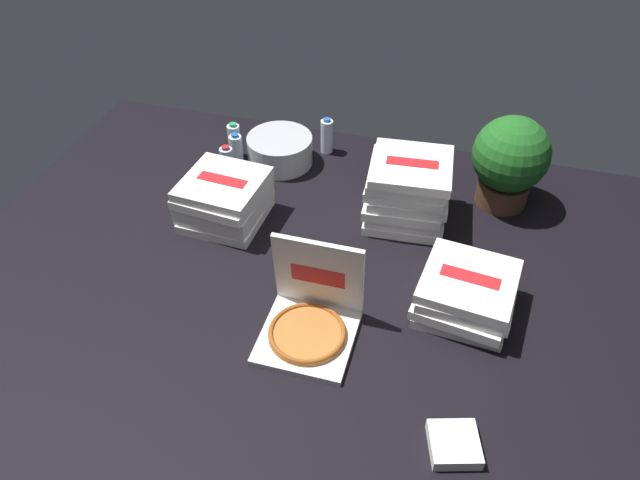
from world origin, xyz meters
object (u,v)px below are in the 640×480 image
Objects in this scene: pizza_stack_right_mid at (408,190)px; water_bottle_0 at (234,141)px; pizza_stack_left_mid at (224,199)px; water_bottle_2 at (227,164)px; water_bottle_3 at (327,136)px; ice_bucket at (280,150)px; open_pizza_box at (311,317)px; napkin_pile at (454,444)px; water_bottle_1 at (236,152)px; pizza_stack_right_far at (466,293)px; potted_plant at (510,160)px.

water_bottle_0 is (-1.00, 0.27, -0.06)m from pizza_stack_right_mid.
pizza_stack_left_mid is 0.32m from water_bottle_2.
water_bottle_3 is (0.48, 0.19, 0.00)m from water_bottle_0.
pizza_stack_right_mid is at bearing -20.88° from ice_bucket.
open_pizza_box reaches higher than water_bottle_2.
napkin_pile is at bearing -30.71° from open_pizza_box.
water_bottle_1 is 0.12m from water_bottle_2.
water_bottle_3 is 1.25× the size of napkin_pile.
pizza_stack_left_mid reaches higher than napkin_pile.
open_pizza_box is 1.21m from ice_bucket.
napkin_pile is at bearing -87.06° from pizza_stack_right_far.
pizza_stack_right_mid reaches higher than water_bottle_2.
water_bottle_1 is (-0.21, -0.11, 0.02)m from ice_bucket.
potted_plant is at bearing 8.26° from water_bottle_2.
pizza_stack_right_far is at bearing -13.46° from pizza_stack_left_mid.
ice_bucket reaches higher than napkin_pile.
open_pizza_box is at bearing -77.49° from water_bottle_3.
open_pizza_box is 0.96× the size of pizza_stack_left_mid.
pizza_stack_left_mid is 0.54m from water_bottle_0.
water_bottle_2 reaches higher than napkin_pile.
pizza_stack_right_far is 1.56m from water_bottle_0.
water_bottle_0 is 0.51m from water_bottle_3.
pizza_stack_left_mid is 1.54m from napkin_pile.
water_bottle_0 is 1.25× the size of napkin_pile.
water_bottle_2 is (0.05, -0.22, 0.00)m from water_bottle_0.
open_pizza_box is at bearing -54.58° from water_bottle_1.
pizza_stack_left_mid reaches higher than water_bottle_2.
napkin_pile is (1.12, -1.47, -0.05)m from ice_bucket.
water_bottle_3 reaches higher than napkin_pile.
water_bottle_0 is (-0.26, -0.01, 0.02)m from ice_bucket.
pizza_stack_right_far is 0.66m from napkin_pile.
potted_plant is 1.46m from napkin_pile.
ice_bucket is at bearing 27.79° from water_bottle_1.
pizza_stack_left_mid is 1.97× the size of water_bottle_1.
water_bottle_0 is 2.01m from napkin_pile.
ice_bucket is 1.20m from potted_plant.
water_bottle_0 is (-1.34, 0.81, 0.01)m from pizza_stack_right_far.
pizza_stack_left_mid is at bearing -163.37° from pizza_stack_right_mid.
water_bottle_3 is at bearing 43.57° from water_bottle_2.
open_pizza_box is 1.88× the size of water_bottle_0.
ice_bucket is at bearing 178.57° from potted_plant.
water_bottle_3 is at bearing 21.48° from water_bottle_0.
pizza_stack_right_far is 1.47m from water_bottle_1.
pizza_stack_right_far is 1.22m from pizza_stack_left_mid.
water_bottle_1 is 1.00× the size of water_bottle_3.
water_bottle_2 is at bearing 176.97° from pizza_stack_right_mid.
potted_plant reaches higher than pizza_stack_right_mid.
potted_plant is at bearing -11.82° from water_bottle_3.
pizza_stack_right_mid reaches higher than pizza_stack_left_mid.
pizza_stack_right_mid is at bearing 73.66° from open_pizza_box.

